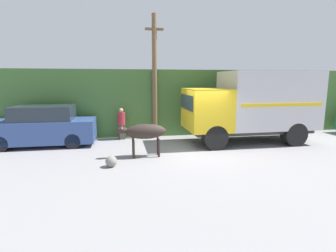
% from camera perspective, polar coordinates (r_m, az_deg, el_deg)
% --- Properties ---
extents(ground_plane, '(60.00, 60.00, 0.00)m').
position_cam_1_polar(ground_plane, '(11.00, 6.58, -5.50)').
color(ground_plane, gray).
extents(hillside_embankment, '(32.00, 6.25, 3.46)m').
position_cam_1_polar(hillside_embankment, '(16.88, 0.42, 5.89)').
color(hillside_embankment, '#426B33').
rests_on(hillside_embankment, ground_plane).
extents(building_backdrop, '(6.22, 2.70, 3.29)m').
position_cam_1_polar(building_backdrop, '(15.40, -21.99, 4.52)').
color(building_backdrop, '#8CC69E').
rests_on(building_backdrop, ground_plane).
extents(cargo_truck, '(6.04, 2.45, 3.32)m').
position_cam_1_polar(cargo_truck, '(12.87, 18.11, 4.52)').
color(cargo_truck, '#2D2D2D').
rests_on(cargo_truck, ground_plane).
extents(brown_cow, '(1.88, 0.58, 1.27)m').
position_cam_1_polar(brown_cow, '(10.03, -5.11, -1.32)').
color(brown_cow, '#2D231E').
rests_on(brown_cow, ground_plane).
extents(parked_suv, '(4.58, 1.80, 1.80)m').
position_cam_1_polar(parked_suv, '(12.95, -25.66, -0.18)').
color(parked_suv, '#334C8C').
rests_on(parked_suv, ground_plane).
extents(pedestrian_on_hill, '(0.46, 0.46, 1.56)m').
position_cam_1_polar(pedestrian_on_hill, '(13.17, -10.10, 0.74)').
color(pedestrian_on_hill, '#38332D').
rests_on(pedestrian_on_hill, ground_plane).
extents(utility_pole, '(0.90, 0.24, 6.10)m').
position_cam_1_polar(utility_pole, '(13.36, -2.94, 10.96)').
color(utility_pole, brown).
rests_on(utility_pole, ground_plane).
extents(roadside_rock, '(0.39, 0.39, 0.39)m').
position_cam_1_polar(roadside_rock, '(9.18, -12.27, -7.52)').
color(roadside_rock, gray).
rests_on(roadside_rock, ground_plane).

